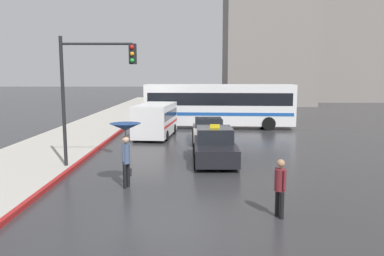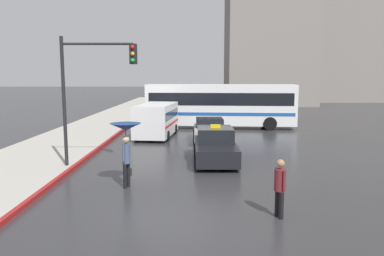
{
  "view_description": "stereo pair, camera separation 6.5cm",
  "coord_description": "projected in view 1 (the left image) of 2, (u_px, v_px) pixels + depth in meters",
  "views": [
    {
      "loc": [
        0.34,
        -9.22,
        3.78
      ],
      "look_at": [
        0.44,
        8.37,
        1.4
      ],
      "focal_mm": 35.0,
      "sensor_mm": 36.0,
      "label": 1
    },
    {
      "loc": [
        0.4,
        -9.22,
        3.78
      ],
      "look_at": [
        0.44,
        8.37,
        1.4
      ],
      "focal_mm": 35.0,
      "sensor_mm": 36.0,
      "label": 2
    }
  ],
  "objects": [
    {
      "name": "ground_plane",
      "position": [
        177.0,
        225.0,
        9.64
      ],
      "size": [
        300.0,
        300.0,
        0.0
      ],
      "primitive_type": "plane",
      "color": "#2D2D30"
    },
    {
      "name": "pedestrian_with_umbrella",
      "position": [
        126.0,
        135.0,
        12.7
      ],
      "size": [
        1.06,
        1.06,
        2.24
      ],
      "rotation": [
        0.0,
        0.0,
        1.17
      ],
      "color": "black",
      "rests_on": "ground_plane"
    },
    {
      "name": "ambulance_van",
      "position": [
        156.0,
        119.0,
        23.88
      ],
      "size": [
        2.55,
        5.24,
        2.11
      ],
      "rotation": [
        0.0,
        0.0,
        3.03
      ],
      "color": "silver",
      "rests_on": "ground_plane"
    },
    {
      "name": "pedestrian_man",
      "position": [
        280.0,
        184.0,
        10.06
      ],
      "size": [
        0.39,
        0.45,
        1.61
      ],
      "rotation": [
        0.0,
        0.0,
        -1.23
      ],
      "color": "black",
      "rests_on": "ground_plane"
    },
    {
      "name": "sedan_red",
      "position": [
        208.0,
        131.0,
        22.17
      ],
      "size": [
        1.91,
        4.11,
        1.38
      ],
      "rotation": [
        0.0,
        0.0,
        3.14
      ],
      "color": "#B7B2AD",
      "rests_on": "ground_plane"
    },
    {
      "name": "building_tower_near",
      "position": [
        269.0,
        2.0,
        50.49
      ],
      "size": [
        11.72,
        8.26,
        27.69
      ],
      "color": "gray",
      "rests_on": "ground_plane"
    },
    {
      "name": "traffic_light",
      "position": [
        92.0,
        78.0,
        15.03
      ],
      "size": [
        3.07,
        0.38,
        5.41
      ],
      "color": "black",
      "rests_on": "ground_plane"
    },
    {
      "name": "taxi",
      "position": [
        215.0,
        146.0,
        16.91
      ],
      "size": [
        1.91,
        4.34,
        1.69
      ],
      "rotation": [
        0.0,
        0.0,
        3.14
      ],
      "color": "black",
      "rests_on": "ground_plane"
    },
    {
      "name": "city_bus",
      "position": [
        219.0,
        104.0,
        28.23
      ],
      "size": [
        11.21,
        3.36,
        3.26
      ],
      "rotation": [
        0.0,
        0.0,
        1.49
      ],
      "color": "silver",
      "rests_on": "ground_plane"
    }
  ]
}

